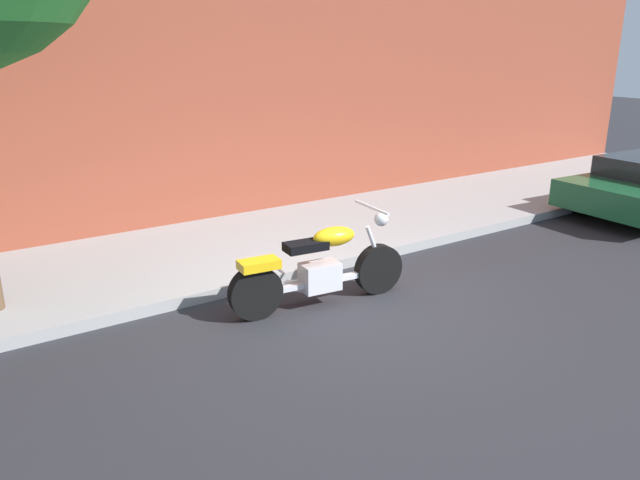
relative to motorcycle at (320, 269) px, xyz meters
name	(u,v)px	position (x,y,z in m)	size (l,w,h in m)	color
ground_plane	(356,313)	(0.21, -0.42, -0.44)	(60.00, 60.00, 0.00)	#28282D
sidewalk	(246,246)	(0.21, 2.24, -0.37)	(22.72, 2.89, 0.14)	#9E9E9E
motorcycle	(320,269)	(0.00, 0.00, 0.00)	(2.20, 0.70, 1.10)	black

